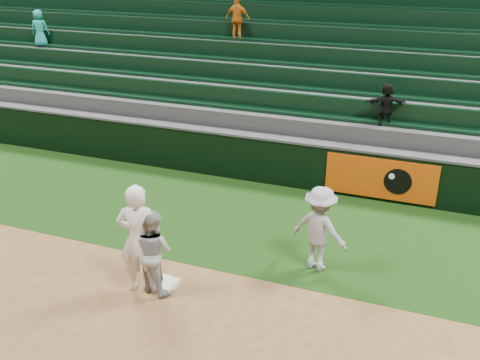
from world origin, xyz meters
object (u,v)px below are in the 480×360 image
(first_baseman, at_px, (139,239))
(baserunner, at_px, (153,251))
(first_base, at_px, (165,284))
(base_coach, at_px, (319,229))

(first_baseman, xyz_separation_m, baserunner, (0.21, 0.09, -0.25))
(first_baseman, height_order, baserunner, first_baseman)
(first_base, xyz_separation_m, first_baseman, (-0.33, -0.23, 0.99))
(first_baseman, bearing_deg, baserunner, -171.23)
(first_baseman, height_order, base_coach, first_baseman)
(first_base, height_order, base_coach, base_coach)
(first_baseman, bearing_deg, first_base, -160.52)
(first_base, bearing_deg, base_coach, 32.46)
(first_base, relative_size, base_coach, 0.24)
(first_baseman, bearing_deg, base_coach, -162.66)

